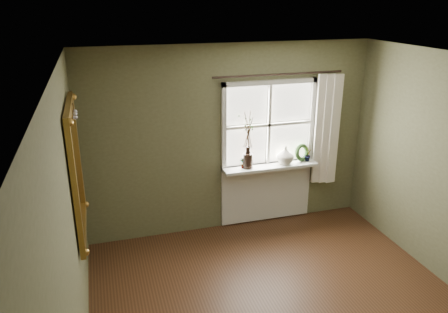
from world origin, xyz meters
name	(u,v)px	position (x,y,z in m)	size (l,w,h in m)	color
ceiling	(314,69)	(0.00, 0.00, 2.60)	(4.50, 4.50, 0.00)	silver
wall_back	(229,139)	(0.00, 2.30, 1.30)	(4.00, 0.10, 2.60)	brown
wall_left	(65,248)	(-2.05, 0.00, 1.30)	(0.10, 4.50, 2.60)	brown
window_frame	(269,125)	(0.55, 2.23, 1.48)	(1.36, 0.06, 1.24)	silver
window_sill	(270,167)	(0.55, 2.12, 0.90)	(1.36, 0.26, 0.04)	silver
window_apron	(266,192)	(0.55, 2.23, 0.46)	(1.36, 0.04, 0.88)	silver
dark_jug	(248,161)	(0.21, 2.12, 1.02)	(0.14, 0.14, 0.21)	black
cream_vase	(285,155)	(0.77, 2.12, 1.05)	(0.25, 0.25, 0.26)	beige
wreath	(302,154)	(1.05, 2.16, 1.02)	(0.26, 0.26, 0.06)	#28441E
potted_plant_left	(242,163)	(0.14, 2.12, 0.99)	(0.08, 0.05, 0.15)	#28441E
potted_plant_right	(308,155)	(1.13, 2.12, 1.01)	(0.10, 0.08, 0.18)	#28441E
curtain	(326,130)	(1.39, 2.13, 1.37)	(0.36, 0.12, 1.59)	silver
curtain_rod	(279,74)	(0.65, 2.17, 2.18)	(0.03, 0.03, 1.84)	black
gilt_mirror	(76,170)	(-1.96, 1.09, 1.53)	(0.10, 1.14, 1.36)	white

